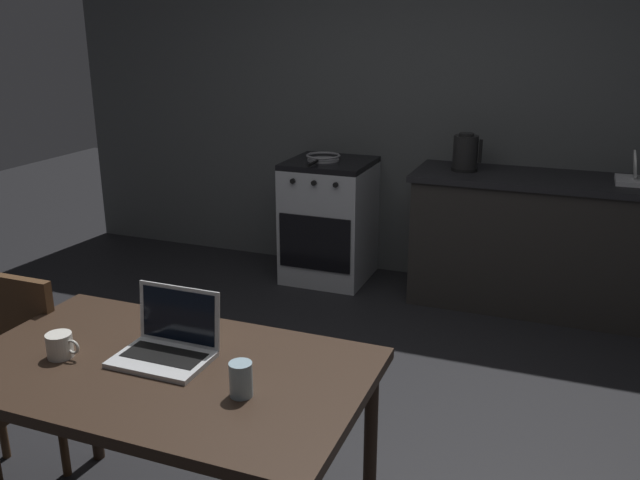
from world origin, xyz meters
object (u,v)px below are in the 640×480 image
(laptop, at_px, (168,345))
(coffee_mug, at_px, (60,346))
(chair, at_px, (3,372))
(dining_table, at_px, (165,385))
(drinking_glass, at_px, (241,379))
(stove_oven, at_px, (329,220))
(electric_kettle, at_px, (466,153))
(frying_pan, at_px, (323,157))

(laptop, relative_size, coffee_mug, 2.51)
(laptop, bearing_deg, coffee_mug, -161.22)
(laptop, bearing_deg, chair, 174.55)
(dining_table, height_order, chair, chair)
(drinking_glass, bearing_deg, chair, 171.62)
(stove_oven, height_order, laptop, laptop)
(electric_kettle, relative_size, drinking_glass, 2.28)
(dining_table, relative_size, laptop, 4.32)
(dining_table, distance_m, coffee_mug, 0.39)
(electric_kettle, bearing_deg, coffee_mug, -106.92)
(stove_oven, relative_size, electric_kettle, 3.57)
(dining_table, bearing_deg, laptop, 106.57)
(laptop, bearing_deg, dining_table, -75.99)
(electric_kettle, bearing_deg, dining_table, -100.46)
(chair, distance_m, frying_pan, 2.75)
(chair, distance_m, drinking_glass, 1.23)
(electric_kettle, bearing_deg, frying_pan, -178.39)
(stove_oven, xyz_separation_m, coffee_mug, (0.09, -2.90, 0.35))
(laptop, distance_m, drinking_glass, 0.38)
(dining_table, bearing_deg, coffee_mug, -168.48)
(chair, height_order, laptop, laptop)
(dining_table, relative_size, coffee_mug, 10.86)
(electric_kettle, bearing_deg, drinking_glass, -93.72)
(stove_oven, distance_m, drinking_glass, 3.03)
(coffee_mug, bearing_deg, drinking_glass, 0.14)
(drinking_glass, bearing_deg, electric_kettle, 86.28)
(electric_kettle, xyz_separation_m, coffee_mug, (-0.88, -2.90, -0.22))
(stove_oven, bearing_deg, chair, -98.27)
(electric_kettle, distance_m, frying_pan, 1.02)
(stove_oven, height_order, chair, stove_oven)
(stove_oven, bearing_deg, electric_kettle, 0.15)
(stove_oven, xyz_separation_m, electric_kettle, (0.98, 0.00, 0.57))
(dining_table, height_order, laptop, laptop)
(dining_table, height_order, electric_kettle, electric_kettle)
(frying_pan, xyz_separation_m, coffee_mug, (0.14, -2.88, -0.13))
(stove_oven, height_order, frying_pan, frying_pan)
(coffee_mug, bearing_deg, electric_kettle, 73.08)
(chair, distance_m, coffee_mug, 0.60)
(chair, bearing_deg, drinking_glass, -15.86)
(chair, bearing_deg, electric_kettle, 55.81)
(dining_table, xyz_separation_m, chair, (-0.85, 0.10, -0.18))
(chair, relative_size, electric_kettle, 3.50)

